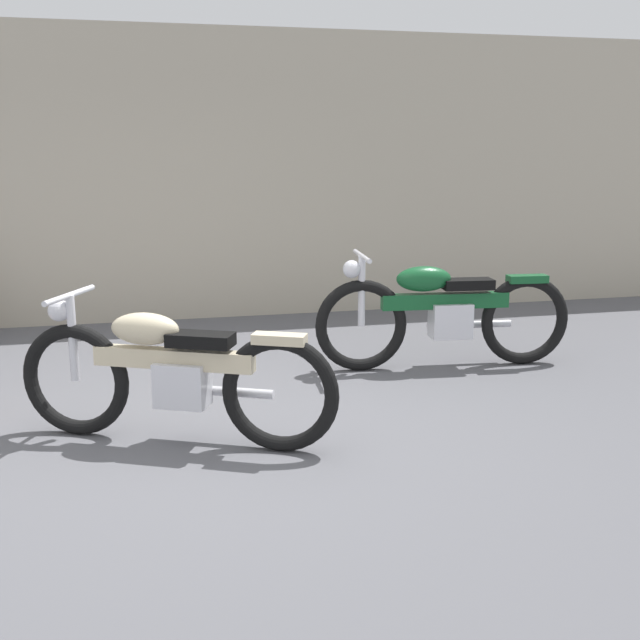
# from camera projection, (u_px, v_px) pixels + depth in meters

# --- Properties ---
(ground_plane) EXTENTS (40.00, 40.00, 0.00)m
(ground_plane) POSITION_uv_depth(u_px,v_px,m) (205.00, 436.00, 5.17)
(ground_plane) COLOR #56565B
(building_wall) EXTENTS (18.00, 0.30, 3.11)m
(building_wall) POSITION_uv_depth(u_px,v_px,m) (168.00, 177.00, 8.43)
(building_wall) COLOR #B2A893
(building_wall) RESTS_ON ground_plane
(motorcycle_green) EXTENTS (2.24, 0.63, 1.00)m
(motorcycle_green) POSITION_uv_depth(u_px,v_px,m) (442.00, 313.00, 6.68)
(motorcycle_green) COLOR black
(motorcycle_green) RESTS_ON ground_plane
(motorcycle_cream) EXTENTS (1.97, 1.08, 0.96)m
(motorcycle_cream) POSITION_uv_depth(u_px,v_px,m) (172.00, 373.00, 4.97)
(motorcycle_cream) COLOR black
(motorcycle_cream) RESTS_ON ground_plane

